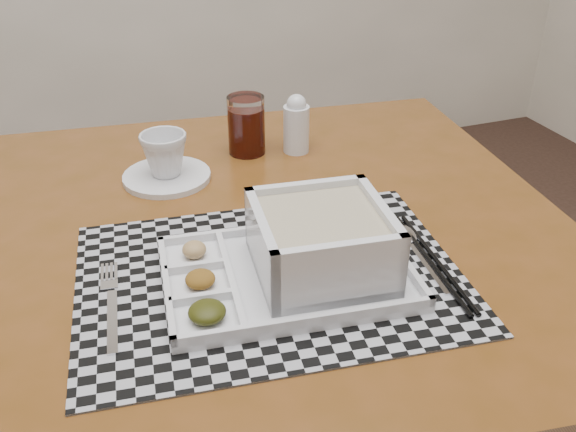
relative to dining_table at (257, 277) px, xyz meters
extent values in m
cube|color=#54330F|center=(0.00, 0.00, 0.06)|extent=(1.08, 1.08, 0.04)
cylinder|color=#54330F|center=(-0.38, 0.48, -0.31)|extent=(0.05, 0.05, 0.69)
cylinder|color=#54330F|center=(0.48, 0.38, -0.31)|extent=(0.05, 0.05, 0.69)
cube|color=#54330F|center=(0.05, 0.41, 0.00)|extent=(0.83, 0.13, 0.08)
cube|color=#54330F|center=(0.41, -0.05, 0.00)|extent=(0.13, 0.83, 0.08)
cube|color=#9A9BA2|center=(-0.01, -0.11, 0.08)|extent=(0.55, 0.43, 0.00)
cube|color=silver|center=(0.00, -0.12, 0.08)|extent=(0.34, 0.26, 0.01)
cube|color=silver|center=(0.02, -0.02, 0.09)|extent=(0.32, 0.05, 0.01)
cube|color=silver|center=(-0.01, -0.23, 0.09)|extent=(0.32, 0.05, 0.01)
cube|color=silver|center=(-0.15, -0.10, 0.09)|extent=(0.03, 0.22, 0.01)
cube|color=silver|center=(0.16, -0.14, 0.09)|extent=(0.03, 0.22, 0.01)
cube|color=silver|center=(-0.07, -0.11, 0.09)|extent=(0.03, 0.20, 0.01)
cube|color=silver|center=(-0.12, -0.14, 0.09)|extent=(0.08, 0.02, 0.01)
cube|color=silver|center=(-0.11, -0.07, 0.09)|extent=(0.08, 0.02, 0.01)
ellipsoid|color=black|center=(-0.12, -0.18, 0.10)|extent=(0.05, 0.05, 0.02)
ellipsoid|color=#50300D|center=(-0.11, -0.11, 0.10)|extent=(0.04, 0.04, 0.02)
ellipsoid|color=olive|center=(-0.10, -0.04, 0.10)|extent=(0.03, 0.03, 0.02)
cube|color=silver|center=(0.05, -0.13, 0.09)|extent=(0.19, 0.19, 0.01)
cube|color=silver|center=(0.06, -0.05, 0.13)|extent=(0.17, 0.03, 0.09)
cube|color=silver|center=(0.04, -0.21, 0.13)|extent=(0.17, 0.03, 0.09)
cube|color=silver|center=(-0.03, -0.12, 0.13)|extent=(0.03, 0.17, 0.09)
cube|color=silver|center=(0.13, -0.14, 0.13)|extent=(0.03, 0.17, 0.09)
cube|color=tan|center=(0.05, -0.13, 0.13)|extent=(0.16, 0.16, 0.08)
cube|color=silver|center=(-0.23, -0.13, 0.08)|extent=(0.03, 0.12, 0.00)
cube|color=silver|center=(-0.22, -0.05, 0.08)|extent=(0.02, 0.02, 0.00)
cube|color=silver|center=(-0.22, -0.02, 0.08)|extent=(0.01, 0.04, 0.00)
cube|color=silver|center=(-0.22, -0.02, 0.08)|extent=(0.01, 0.04, 0.00)
cube|color=silver|center=(-0.21, -0.03, 0.08)|extent=(0.01, 0.04, 0.00)
cube|color=silver|center=(-0.20, -0.03, 0.08)|extent=(0.01, 0.04, 0.00)
cube|color=silver|center=(0.19, -0.17, 0.08)|extent=(0.02, 0.12, 0.00)
ellipsoid|color=silver|center=(0.20, -0.08, 0.08)|extent=(0.04, 0.06, 0.01)
cylinder|color=black|center=(0.20, -0.16, 0.08)|extent=(0.04, 0.24, 0.01)
cylinder|color=black|center=(0.21, -0.16, 0.08)|extent=(0.04, 0.24, 0.01)
cylinder|color=silver|center=(-0.09, 0.23, 0.08)|extent=(0.15, 0.15, 0.01)
imported|color=silver|center=(-0.09, 0.23, 0.12)|extent=(0.10, 0.10, 0.07)
cylinder|color=white|center=(0.08, 0.28, 0.13)|extent=(0.07, 0.07, 0.11)
cylinder|color=#460C05|center=(0.08, 0.28, 0.12)|extent=(0.06, 0.06, 0.09)
cylinder|color=silver|center=(0.16, 0.26, 0.12)|extent=(0.05, 0.05, 0.09)
sphere|color=silver|center=(0.16, 0.26, 0.17)|extent=(0.04, 0.04, 0.04)
camera|label=1|loc=(-0.23, -0.77, 0.58)|focal=40.00mm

